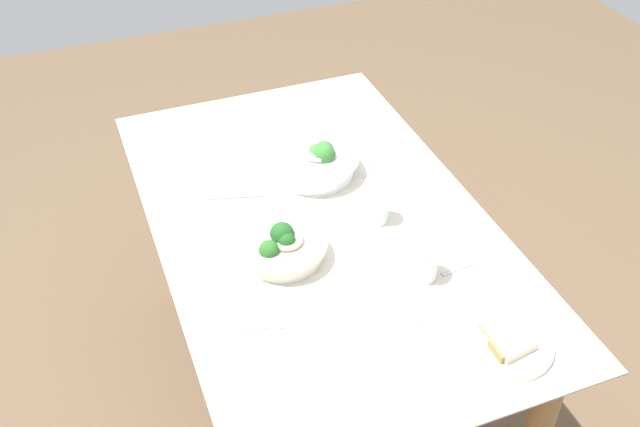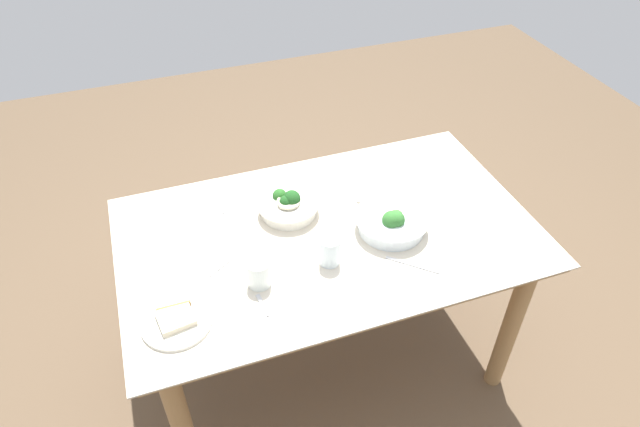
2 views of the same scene
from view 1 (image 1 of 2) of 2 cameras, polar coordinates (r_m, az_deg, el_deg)
name	(u,v)px [view 1 (image 1 of 2)]	position (r m, az deg, el deg)	size (l,w,h in m)	color
ground_plane	(320,392)	(2.62, 0.02, -13.60)	(6.00, 6.00, 0.00)	brown
dining_table	(320,252)	(2.14, 0.03, -2.98)	(1.49, 0.90, 0.77)	beige
broccoli_bowl_far	(316,163)	(2.22, -0.31, 3.95)	(0.27, 0.27, 0.10)	white
broccoli_bowl_near	(283,247)	(1.93, -2.88, -2.56)	(0.23, 0.23, 0.10)	silver
bread_side_plate	(506,342)	(1.78, 14.13, -9.60)	(0.22, 0.22, 0.03)	silver
water_glass_center	(376,204)	(2.04, 4.37, 0.71)	(0.07, 0.07, 0.10)	silver
water_glass_side	(423,261)	(1.88, 7.95, -3.66)	(0.08, 0.08, 0.10)	silver
fork_by_far_bowl	(266,328)	(1.77, -4.16, -8.79)	(0.03, 0.10, 0.00)	#B7B7BC
fork_by_near_bowl	(456,270)	(1.94, 10.42, -4.28)	(0.02, 0.10, 0.00)	#B7B7BC
table_knife_left	(384,306)	(1.82, 4.97, -7.14)	(0.19, 0.01, 0.00)	#B7B7BC
table_knife_right	(373,161)	(2.30, 4.11, 4.09)	(0.19, 0.01, 0.00)	#B7B7BC
napkin_folded_upper	(235,180)	(2.22, -6.59, 2.61)	(0.18, 0.17, 0.01)	#B1A997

